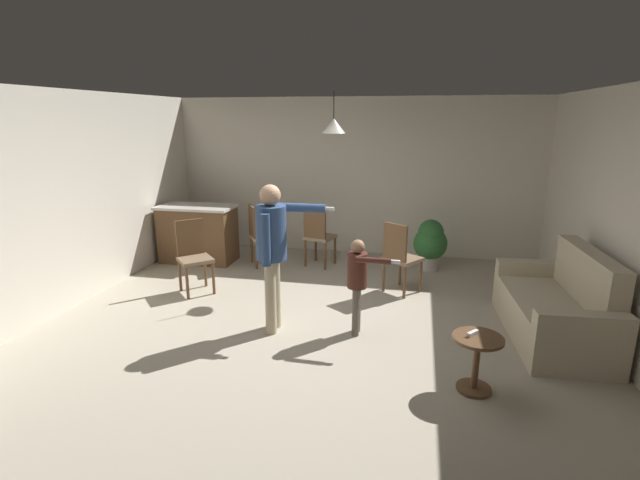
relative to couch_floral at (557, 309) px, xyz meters
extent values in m
plane|color=#B2A893|center=(-2.67, -0.25, -0.33)|extent=(7.68, 7.68, 0.00)
cube|color=silver|center=(-2.67, 2.95, 1.02)|extent=(6.40, 0.10, 2.70)
cube|color=silver|center=(-5.87, -0.25, 1.02)|extent=(0.10, 6.40, 2.70)
cube|color=silver|center=(0.53, -0.25, 1.02)|extent=(0.10, 6.40, 2.70)
cube|color=beige|center=(-0.06, 0.00, -0.11)|extent=(0.94, 1.49, 0.45)
cube|color=beige|center=(0.27, 0.02, 0.39)|extent=(0.29, 1.45, 0.55)
cube|color=beige|center=(-0.01, -0.81, -0.02)|extent=(0.86, 0.23, 0.63)
cube|color=beige|center=(-0.11, 0.80, -0.02)|extent=(0.86, 0.23, 0.63)
cylinder|color=brown|center=(0.32, -0.78, -0.30)|extent=(0.05, 0.05, 0.06)
cylinder|color=brown|center=(0.22, 0.81, -0.30)|extent=(0.05, 0.05, 0.06)
cylinder|color=brown|center=(-0.33, -0.82, -0.30)|extent=(0.05, 0.05, 0.06)
cylinder|color=brown|center=(-0.43, 0.77, -0.30)|extent=(0.05, 0.05, 0.06)
cube|color=brown|center=(-5.12, 1.81, 0.12)|extent=(1.20, 0.60, 0.91)
cube|color=beige|center=(-5.12, 1.81, 0.60)|extent=(1.26, 0.66, 0.04)
cylinder|color=brown|center=(-0.98, -1.27, 0.17)|extent=(0.44, 0.44, 0.03)
cylinder|color=brown|center=(-0.98, -1.27, -0.09)|extent=(0.06, 0.06, 0.49)
cylinder|color=brown|center=(-0.98, -1.27, -0.32)|extent=(0.31, 0.31, 0.03)
cylinder|color=tan|center=(-3.10, -0.38, 0.09)|extent=(0.12, 0.12, 0.85)
cylinder|color=tan|center=(-3.10, -0.55, 0.09)|extent=(0.12, 0.12, 0.85)
cylinder|color=navy|center=(-3.10, -0.47, 0.81)|extent=(0.33, 0.33, 0.60)
sphere|color=tan|center=(-3.10, -0.47, 1.23)|extent=(0.23, 0.23, 0.23)
cylinder|color=navy|center=(-2.82, -0.27, 1.07)|extent=(0.57, 0.11, 0.10)
cube|color=white|center=(-2.51, -0.27, 1.07)|extent=(0.13, 0.04, 0.04)
cylinder|color=navy|center=(-3.10, -0.66, 0.78)|extent=(0.10, 0.10, 0.56)
cylinder|color=#60564C|center=(-2.16, -0.30, -0.06)|extent=(0.08, 0.08, 0.55)
cylinder|color=#60564C|center=(-2.16, -0.42, -0.06)|extent=(0.08, 0.08, 0.55)
cylinder|color=#4C261E|center=(-2.16, -0.36, 0.42)|extent=(0.22, 0.22, 0.39)
sphere|color=#9E7556|center=(-2.16, -0.36, 0.69)|extent=(0.15, 0.15, 0.15)
cylinder|color=#4C261E|center=(-2.16, -0.24, 0.40)|extent=(0.06, 0.06, 0.37)
cylinder|color=#4C261E|center=(-1.98, -0.49, 0.58)|extent=(0.37, 0.07, 0.06)
cube|color=white|center=(-1.76, -0.50, 0.58)|extent=(0.13, 0.04, 0.04)
cylinder|color=brown|center=(-4.49, 0.70, -0.11)|extent=(0.04, 0.04, 0.45)
cylinder|color=brown|center=(-4.75, 0.45, -0.11)|extent=(0.04, 0.04, 0.45)
cylinder|color=brown|center=(-4.24, 0.43, -0.11)|extent=(0.04, 0.04, 0.45)
cylinder|color=brown|center=(-4.50, 0.19, -0.11)|extent=(0.04, 0.04, 0.45)
cube|color=#7F664C|center=(-4.49, 0.44, 0.14)|extent=(0.59, 0.59, 0.05)
cube|color=brown|center=(-4.62, 0.58, 0.42)|extent=(0.30, 0.29, 0.50)
cylinder|color=brown|center=(-1.96, 1.02, -0.11)|extent=(0.04, 0.04, 0.45)
cylinder|color=brown|center=(-1.67, 0.81, -0.11)|extent=(0.04, 0.04, 0.45)
cylinder|color=brown|center=(-1.75, 1.31, -0.11)|extent=(0.04, 0.04, 0.45)
cylinder|color=brown|center=(-1.46, 1.10, -0.11)|extent=(0.04, 0.04, 0.45)
cube|color=#7F664C|center=(-1.71, 1.06, 0.14)|extent=(0.59, 0.59, 0.05)
cube|color=brown|center=(-1.82, 0.91, 0.42)|extent=(0.33, 0.25, 0.50)
cylinder|color=brown|center=(-4.22, 1.90, -0.11)|extent=(0.04, 0.04, 0.45)
cylinder|color=brown|center=(-4.03, 1.59, -0.11)|extent=(0.04, 0.04, 0.45)
cylinder|color=brown|center=(-3.92, 2.09, -0.11)|extent=(0.04, 0.04, 0.45)
cylinder|color=brown|center=(-3.73, 1.78, -0.11)|extent=(0.04, 0.04, 0.45)
cube|color=tan|center=(-3.97, 1.84, 0.14)|extent=(0.58, 0.58, 0.05)
cube|color=brown|center=(-4.14, 1.74, 0.42)|extent=(0.23, 0.34, 0.50)
cylinder|color=brown|center=(-3.30, 1.89, -0.11)|extent=(0.04, 0.04, 0.45)
cylinder|color=brown|center=(-2.95, 1.79, -0.11)|extent=(0.04, 0.04, 0.45)
cylinder|color=brown|center=(-3.20, 2.24, -0.11)|extent=(0.04, 0.04, 0.45)
cylinder|color=brown|center=(-2.86, 2.14, -0.11)|extent=(0.04, 0.04, 0.45)
cube|color=#997F60|center=(-3.08, 2.01, 0.14)|extent=(0.52, 0.52, 0.05)
cube|color=brown|center=(-3.13, 1.83, 0.42)|extent=(0.37, 0.14, 0.50)
cylinder|color=#B7B2AD|center=(-1.33, 2.14, -0.21)|extent=(0.31, 0.31, 0.24)
sphere|color=#2D6B33|center=(-1.33, 2.14, 0.10)|extent=(0.53, 0.53, 0.53)
sphere|color=#2D6B33|center=(-1.33, 2.14, 0.28)|extent=(0.40, 0.40, 0.40)
cube|color=white|center=(-1.02, -1.25, 0.21)|extent=(0.11, 0.12, 0.04)
cone|color=silver|center=(-2.73, 1.27, 1.92)|extent=(0.32, 0.32, 0.20)
cylinder|color=black|center=(-2.73, 1.27, 2.19)|extent=(0.01, 0.01, 0.36)
camera|label=1|loc=(-1.56, -5.17, 2.04)|focal=26.21mm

